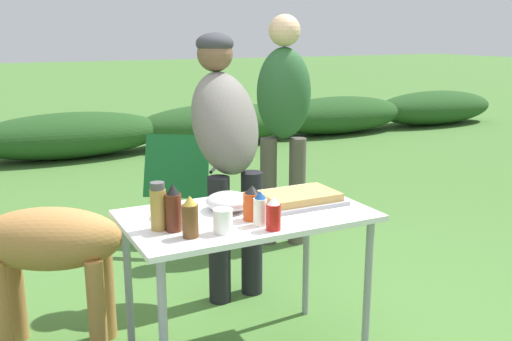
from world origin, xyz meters
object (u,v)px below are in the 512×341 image
Objects in this scene: food_tray at (299,198)px; hot_sauce_bottle at (252,204)px; spice_jar at (158,207)px; beer_bottle at (190,218)px; camp_chair_green_behind_table at (183,180)px; plate_stack at (176,215)px; standing_person_with_beanie at (284,111)px; mixing_bowl at (228,201)px; folding_table at (247,229)px; paper_cup_stack at (223,221)px; bbq_sauce_bottle at (173,209)px; standing_person_in_olive_jacket at (226,139)px; mayo_bottle at (260,209)px; dog at (36,245)px; ketchup_bottle at (272,214)px.

hot_sauce_bottle is at bearing -159.58° from food_tray.
beer_bottle is (0.09, -0.14, -0.02)m from spice_jar.
spice_jar reaches higher than camp_chair_green_behind_table.
food_tray is 1.92× the size of plate_stack.
standing_person_with_beanie is at bearing 3.37° from camp_chair_green_behind_table.
plate_stack is 1.00× the size of mixing_bowl.
standing_person_with_beanie reaches higher than spice_jar.
paper_cup_stack reaches higher than folding_table.
bbq_sauce_bottle is 0.24× the size of camp_chair_green_behind_table.
mixing_bowl is 1.20× the size of beer_bottle.
mixing_bowl is 1.02× the size of spice_jar.
folding_table is 0.66× the size of standing_person_with_beanie.
food_tray is 0.75m from standing_person_in_olive_jacket.
mixing_bowl is 2.05× the size of paper_cup_stack.
food_tray reaches higher than plate_stack.
mayo_bottle is 0.98× the size of hot_sauce_bottle.
dog reaches higher than folding_table.
folding_table is 1.32× the size of camp_chair_green_behind_table.
food_tray is at bearing -55.62° from camp_chair_green_behind_table.
ketchup_bottle is (-0.00, -0.25, 0.14)m from folding_table.
paper_cup_stack is 0.21m from bbq_sauce_bottle.
beer_bottle is at bearing -126.11° from standing_person_in_olive_jacket.
spice_jar is (-0.42, 0.22, 0.03)m from ketchup_bottle.
camp_chair_green_behind_table is (0.34, 1.60, -0.31)m from mixing_bowl.
standing_person_with_beanie reaches higher than plate_stack.
spice_jar is (-0.36, -0.11, 0.06)m from mixing_bowl.
paper_cup_stack reaches higher than plate_stack.
folding_table is 0.31m from food_tray.
beer_bottle reaches higher than camp_chair_green_behind_table.
ketchup_bottle is at bearing -64.23° from camp_chair_green_behind_table.
bbq_sauce_bottle is at bearing -40.72° from spice_jar.
mayo_bottle is 0.36m from bbq_sauce_bottle.
ketchup_bottle is at bearing -17.32° from paper_cup_stack.
hot_sauce_bottle is at bearing -31.80° from plate_stack.
camp_chair_green_behind_table is (0.06, 0.93, -0.47)m from standing_person_in_olive_jacket.
bbq_sauce_bottle is 0.13× the size of standing_person_in_olive_jacket.
camp_chair_green_behind_table is (0.30, 1.77, -0.34)m from hot_sauce_bottle.
food_tray is 0.35m from mixing_bowl.
bbq_sauce_bottle is at bearing -167.73° from folding_table.
ketchup_bottle is at bearing -94.54° from standing_person_with_beanie.
bbq_sauce_bottle reaches higher than mixing_bowl.
food_tray is at bearing -90.00° from standing_person_in_olive_jacket.
ketchup_bottle is 0.34m from beer_bottle.
food_tray is 0.24× the size of standing_person_with_beanie.
mixing_bowl reaches higher than plate_stack.
plate_stack is 0.39m from mayo_bottle.
food_tray is at bearing -90.00° from dog.
plate_stack is 1.03× the size of bbq_sauce_bottle.
ketchup_bottle is 0.14× the size of dog.
bbq_sauce_bottle is 0.84m from dog.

